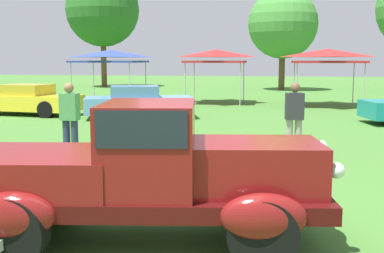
{
  "coord_description": "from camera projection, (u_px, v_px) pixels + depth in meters",
  "views": [
    {
      "loc": [
        1.18,
        -5.32,
        2.19
      ],
      "look_at": [
        -0.24,
        3.14,
        1.0
      ],
      "focal_mm": 44.83,
      "sensor_mm": 36.0,
      "label": 1
    }
  ],
  "objects": [
    {
      "name": "treeline_far_left",
      "position": [
        102.0,
        10.0,
        38.21
      ],
      "size": [
        5.83,
        5.83,
        9.06
      ],
      "color": "brown",
      "rests_on": "ground_plane"
    },
    {
      "name": "show_car_yellow",
      "position": [
        30.0,
        100.0,
        19.19
      ],
      "size": [
        4.15,
        2.14,
        1.22
      ],
      "color": "yellow",
      "rests_on": "ground_plane"
    },
    {
      "name": "spectator_by_row",
      "position": [
        294.0,
        117.0,
        10.78
      ],
      "size": [
        0.43,
        0.29,
        1.69
      ],
      "color": "#9E998E",
      "rests_on": "ground_plane"
    },
    {
      "name": "treeline_mid_left",
      "position": [
        283.0,
        24.0,
        34.47
      ],
      "size": [
        5.01,
        5.01,
        7.27
      ],
      "color": "brown",
      "rests_on": "ground_plane"
    },
    {
      "name": "feature_pickup_truck",
      "position": [
        143.0,
        172.0,
        5.71
      ],
      "size": [
        4.64,
        2.3,
        1.7
      ],
      "color": "#400B0B",
      "rests_on": "ground_plane"
    },
    {
      "name": "spectator_between_cars",
      "position": [
        70.0,
        118.0,
        10.67
      ],
      "size": [
        0.41,
        0.26,
        1.69
      ],
      "color": "#283351",
      "rests_on": "ground_plane"
    },
    {
      "name": "canopy_tent_right_field",
      "position": [
        328.0,
        55.0,
        22.49
      ],
      "size": [
        3.22,
        3.22,
        2.71
      ],
      "color": "#B7B7BC",
      "rests_on": "ground_plane"
    },
    {
      "name": "canopy_tent_center_field",
      "position": [
        216.0,
        55.0,
        24.09
      ],
      "size": [
        2.96,
        2.96,
        2.71
      ],
      "color": "#B7B7BC",
      "rests_on": "ground_plane"
    },
    {
      "name": "show_car_skyblue",
      "position": [
        138.0,
        102.0,
        18.11
      ],
      "size": [
        4.32,
        2.79,
        1.22
      ],
      "color": "#669EDB",
      "rests_on": "ground_plane"
    },
    {
      "name": "ground_plane",
      "position": [
        168.0,
        246.0,
        5.69
      ],
      "size": [
        120.0,
        120.0,
        0.0
      ],
      "primitive_type": "plane",
      "color": "#42752D"
    },
    {
      "name": "canopy_tent_left_field",
      "position": [
        110.0,
        55.0,
        25.21
      ],
      "size": [
        3.39,
        3.39,
        2.71
      ],
      "color": "#B7B7BC",
      "rests_on": "ground_plane"
    }
  ]
}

